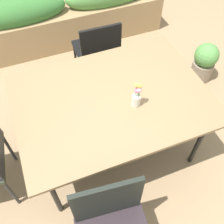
{
  "coord_description": "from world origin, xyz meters",
  "views": [
    {
      "loc": [
        -0.48,
        -1.33,
        2.41
      ],
      "look_at": [
        0.04,
        -0.01,
        0.57
      ],
      "focal_mm": 42.49,
      "sensor_mm": 36.0,
      "label": 1
    }
  ],
  "objects_px": {
    "flower_vase": "(137,97)",
    "potted_plant": "(204,62)",
    "dining_table": "(112,101)",
    "chair_far_side": "(98,50)",
    "planter_box": "(68,17)"
  },
  "relations": [
    {
      "from": "dining_table",
      "to": "potted_plant",
      "type": "height_order",
      "value": "dining_table"
    },
    {
      "from": "flower_vase",
      "to": "chair_far_side",
      "type": "bearing_deg",
      "value": 87.81
    },
    {
      "from": "potted_plant",
      "to": "dining_table",
      "type": "bearing_deg",
      "value": -159.41
    },
    {
      "from": "flower_vase",
      "to": "potted_plant",
      "type": "bearing_deg",
      "value": 28.05
    },
    {
      "from": "dining_table",
      "to": "chair_far_side",
      "type": "distance_m",
      "value": 0.96
    },
    {
      "from": "dining_table",
      "to": "planter_box",
      "type": "height_order",
      "value": "planter_box"
    },
    {
      "from": "dining_table",
      "to": "chair_far_side",
      "type": "bearing_deg",
      "value": 78.29
    },
    {
      "from": "flower_vase",
      "to": "planter_box",
      "type": "height_order",
      "value": "flower_vase"
    },
    {
      "from": "dining_table",
      "to": "planter_box",
      "type": "distance_m",
      "value": 1.87
    },
    {
      "from": "dining_table",
      "to": "flower_vase",
      "type": "distance_m",
      "value": 0.25
    },
    {
      "from": "flower_vase",
      "to": "potted_plant",
      "type": "height_order",
      "value": "flower_vase"
    },
    {
      "from": "dining_table",
      "to": "potted_plant",
      "type": "relative_size",
      "value": 3.16
    },
    {
      "from": "chair_far_side",
      "to": "flower_vase",
      "type": "bearing_deg",
      "value": -90.64
    },
    {
      "from": "dining_table",
      "to": "potted_plant",
      "type": "distance_m",
      "value": 1.56
    },
    {
      "from": "potted_plant",
      "to": "chair_far_side",
      "type": "bearing_deg",
      "value": 162.23
    }
  ]
}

